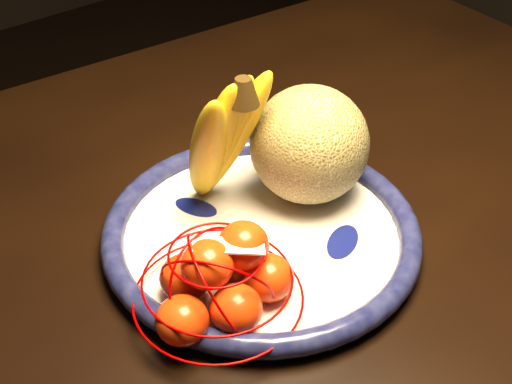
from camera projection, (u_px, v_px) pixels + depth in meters
dining_table at (213, 258)px, 0.94m from camera, size 1.56×1.02×0.74m
fruit_bowl at (261, 233)px, 0.84m from camera, size 0.37×0.37×0.03m
cantaloupe at (309, 145)px, 0.86m from camera, size 0.14×0.14×0.14m
banana_bunch at (220, 135)px, 0.81m from camera, size 0.14×0.13×0.21m
mandarin_bag at (222, 280)px, 0.73m from camera, size 0.22×0.22×0.11m
price_tag at (229, 246)px, 0.71m from camera, size 0.07×0.07×0.01m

